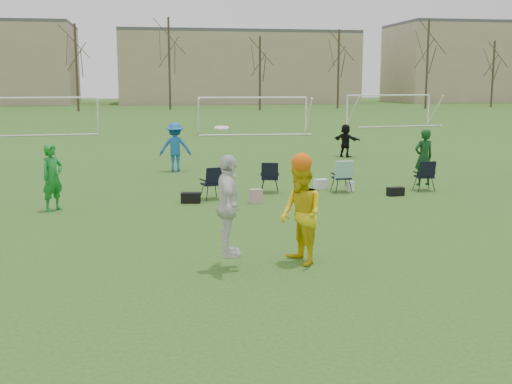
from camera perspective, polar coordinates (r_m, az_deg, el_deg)
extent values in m
plane|color=#26541A|center=(11.90, 6.23, -7.02)|extent=(260.00, 260.00, 0.00)
imported|color=#167D27|center=(18.01, -17.65, 1.25)|extent=(0.76, 0.78, 1.81)
imported|color=#165BAC|center=(25.05, -7.20, 3.99)|extent=(1.26, 0.77, 1.89)
imported|color=black|center=(29.98, 7.96, 4.55)|extent=(1.21, 1.39, 1.52)
imported|color=white|center=(11.70, -2.50, -1.26)|extent=(0.54, 1.14, 1.89)
imported|color=yellow|center=(12.13, 4.02, -2.01)|extent=(0.94, 1.08, 1.91)
sphere|color=#EE580C|center=(11.97, 4.08, 2.60)|extent=(0.38, 0.38, 0.38)
cylinder|color=white|center=(11.56, -3.07, 5.72)|extent=(0.27, 0.27, 0.06)
imported|color=#0F3A16|center=(21.18, 14.69, 2.99)|extent=(0.72, 0.53, 1.80)
cube|color=black|center=(18.47, -5.82, -0.51)|extent=(0.59, 0.39, 0.30)
cube|color=pink|center=(18.36, -0.02, -0.36)|extent=(0.37, 0.26, 0.40)
cube|color=black|center=(19.01, 4.78, -0.23)|extent=(0.48, 0.34, 0.28)
cube|color=white|center=(20.90, 5.80, 0.71)|extent=(0.45, 0.34, 0.32)
cylinder|color=white|center=(20.64, 8.38, 0.52)|extent=(0.26, 0.26, 0.30)
cube|color=black|center=(20.01, 12.29, 0.05)|extent=(0.53, 0.34, 0.26)
cube|color=black|center=(19.01, -3.99, 0.82)|extent=(0.74, 0.74, 0.96)
cube|color=black|center=(20.11, 1.23, 1.33)|extent=(0.70, 0.70, 0.96)
cube|color=black|center=(20.38, 7.62, 1.36)|extent=(0.61, 0.61, 0.96)
cube|color=black|center=(21.16, 14.73, 1.43)|extent=(0.64, 0.64, 0.96)
cylinder|color=white|center=(45.43, -13.87, 6.65)|extent=(0.12, 0.12, 2.40)
cylinder|color=white|center=(45.47, -18.58, 7.95)|extent=(7.28, 0.76, 0.12)
cylinder|color=white|center=(43.40, -5.12, 6.76)|extent=(0.12, 0.12, 2.40)
cylinder|color=white|center=(44.10, 4.48, 6.82)|extent=(0.12, 0.12, 2.40)
cylinder|color=white|center=(43.56, -0.28, 8.39)|extent=(7.29, 0.63, 0.12)
cylinder|color=white|center=(50.93, 8.10, 7.14)|extent=(0.12, 0.12, 2.40)
cylinder|color=white|center=(54.50, 15.08, 7.07)|extent=(0.12, 0.12, 2.40)
cylinder|color=white|center=(52.58, 11.75, 8.42)|extent=(7.25, 1.13, 0.12)
cylinder|color=#382B21|center=(79.85, -15.67, 10.59)|extent=(0.28, 0.28, 10.20)
cylinder|color=#382B21|center=(82.54, -7.71, 11.23)|extent=(0.28, 0.28, 11.40)
cylinder|color=#382B21|center=(80.71, 0.35, 10.50)|extent=(0.28, 0.28, 9.00)
cylinder|color=#382B21|center=(86.23, 7.33, 10.77)|extent=(0.28, 0.28, 10.20)
cylinder|color=#382B21|center=(87.33, 14.98, 10.91)|extent=(0.28, 0.28, 11.40)
cylinder|color=#382B21|center=(95.00, 20.31, 9.79)|extent=(0.28, 0.28, 9.00)
cube|color=tan|center=(108.04, -1.73, 10.83)|extent=(38.00, 16.00, 11.00)
cube|color=tan|center=(121.79, 19.10, 10.66)|extent=(30.00, 16.00, 13.00)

